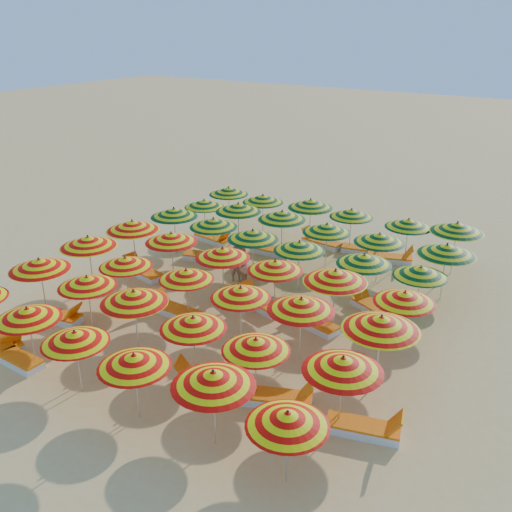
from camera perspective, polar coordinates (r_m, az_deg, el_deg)
name	(u,v)px	position (r m, az deg, el deg)	size (l,w,h in m)	color
ground	(248,305)	(19.08, -0.82, -4.93)	(120.00, 120.00, 0.00)	#DEAE63
umbrella_1	(27,314)	(16.28, -21.89, -5.38)	(2.25, 2.25, 1.86)	silver
umbrella_2	(75,337)	(14.87, -17.66, -7.75)	(2.13, 2.13, 1.79)	silver
umbrella_3	(134,361)	(13.53, -12.10, -10.20)	(2.24, 2.24, 1.83)	silver
umbrella_4	(213,379)	(12.47, -4.29, -12.14)	(2.32, 2.32, 1.97)	silver
umbrella_5	(287,419)	(11.62, 3.17, -15.97)	(1.92, 1.92, 1.81)	silver
umbrella_6	(39,264)	(18.95, -20.85, -0.79)	(2.11, 2.11, 2.01)	silver
umbrella_7	(87,282)	(17.62, -16.54, -2.48)	(2.03, 2.03, 1.86)	silver
umbrella_8	(134,297)	(16.05, -12.13, -4.00)	(2.44, 2.44, 2.01)	silver
umbrella_9	(193,323)	(14.79, -6.30, -6.64)	(1.93, 1.93, 1.85)	silver
umbrella_10	(256,345)	(13.88, -0.01, -8.85)	(2.14, 2.14, 1.80)	silver
umbrella_11	(343,364)	(13.05, 8.69, -10.65)	(2.03, 2.03, 1.97)	silver
umbrella_12	(88,242)	(20.21, -16.45, 1.39)	(2.54, 2.54, 2.07)	silver
umbrella_13	(125,262)	(18.78, -12.94, -0.58)	(1.92, 1.92, 1.82)	silver
umbrella_14	(186,275)	(17.57, -7.00, -1.86)	(1.99, 1.99, 1.81)	silver
umbrella_15	(241,292)	(16.25, -1.55, -3.67)	(2.16, 2.16, 1.86)	silver
umbrella_16	(301,304)	(15.41, 4.54, -4.84)	(2.40, 2.40, 1.97)	silver
umbrella_17	(381,323)	(14.59, 12.42, -6.58)	(2.33, 2.33, 2.09)	silver
umbrella_18	(132,225)	(21.37, -12.26, 3.00)	(2.38, 2.38, 2.08)	silver
umbrella_19	(171,238)	(20.21, -8.47, 1.83)	(1.98, 1.98, 1.97)	silver
umbrella_20	(223,253)	(18.77, -3.36, 0.30)	(1.89, 1.89, 1.94)	silver
umbrella_21	(275,266)	(17.91, 1.93, -0.99)	(2.02, 2.02, 1.88)	silver
umbrella_22	(335,276)	(16.99, 7.95, -1.99)	(2.04, 2.04, 2.06)	silver
umbrella_23	(405,297)	(16.51, 14.65, -4.01)	(2.03, 2.03, 1.85)	silver
umbrella_24	(174,212)	(22.82, -8.20, 4.33)	(2.44, 2.44, 1.98)	silver
umbrella_25	(213,223)	(21.62, -4.28, 3.34)	(1.91, 1.91, 1.93)	silver
umbrella_26	(253,235)	(20.31, -0.31, 2.15)	(2.06, 2.06, 1.95)	silver
umbrella_27	(299,246)	(19.48, 4.36, 1.00)	(2.31, 2.31, 1.89)	silver
umbrella_28	(364,259)	(18.65, 10.76, -0.32)	(1.87, 1.87, 1.91)	silver
umbrella_29	(421,272)	(18.36, 16.14, -1.51)	(2.26, 2.26, 1.81)	silver
umbrella_30	(204,203)	(24.39, -5.20, 5.27)	(1.94, 1.94, 1.79)	silver
umbrella_31	(238,208)	(23.11, -1.78, 4.86)	(2.12, 2.12, 2.01)	silver
umbrella_32	(282,215)	(22.13, 2.63, 4.09)	(2.09, 2.09, 2.04)	silver
umbrella_33	(327,228)	(21.21, 7.09, 2.78)	(1.85, 1.85, 1.91)	silver
umbrella_34	(380,238)	(20.54, 12.26, 1.77)	(2.14, 2.14, 1.92)	silver
umbrella_35	(447,250)	(19.77, 18.54, 0.61)	(2.47, 2.47, 2.06)	silver
umbrella_36	(229,191)	(25.85, -2.76, 6.53)	(2.24, 2.24, 1.88)	silver
umbrella_37	(263,199)	(24.66, 0.69, 5.76)	(2.07, 2.07, 1.89)	silver
umbrella_38	(311,204)	(23.65, 5.48, 5.23)	(2.33, 2.33, 2.03)	silver
umbrella_39	(352,213)	(23.14, 9.53, 4.24)	(1.96, 1.96, 1.86)	silver
umbrella_40	(409,223)	(22.40, 15.01, 3.18)	(2.35, 2.35, 1.88)	silver
umbrella_41	(457,227)	(21.97, 19.47, 2.71)	(2.26, 2.26, 2.07)	silver
lounger_0	(5,339)	(18.41, -23.82, -7.62)	(1.83, 1.03, 0.69)	white
lounger_1	(16,358)	(17.35, -22.85, -9.38)	(1.75, 0.63, 0.69)	white
lounger_2	(57,316)	(19.14, -19.24, -5.70)	(1.81, 0.88, 0.69)	white
lounger_3	(208,379)	(15.23, -4.82, -12.21)	(1.82, 1.23, 0.69)	white
lounger_4	(280,398)	(14.55, 2.39, -14.02)	(1.82, 1.21, 0.69)	white
lounger_5	(365,428)	(13.89, 10.83, -16.54)	(1.82, 1.02, 0.69)	white
lounger_6	(175,310)	(18.61, -8.07, -5.39)	(1.75, 0.62, 0.69)	white
lounger_7	(143,272)	(21.54, -11.25, -1.57)	(1.81, 0.88, 0.69)	white
lounger_8	(240,298)	(19.18, -1.63, -4.26)	(1.82, 1.25, 0.69)	white
lounger_9	(260,303)	(18.87, 0.38, -4.73)	(1.83, 1.07, 0.69)	white
lounger_10	(312,322)	(17.83, 5.67, -6.61)	(1.82, 0.99, 0.69)	white
lounger_11	(206,257)	(22.55, -5.00, -0.06)	(1.82, 1.02, 0.69)	white
lounger_12	(373,307)	(19.00, 11.65, -5.04)	(1.82, 1.24, 0.69)	white
lounger_13	(214,239)	(24.36, -4.27, 1.72)	(1.79, 0.78, 0.69)	white
lounger_14	(270,250)	(23.09, 1.43, 0.58)	(1.77, 0.69, 0.69)	white
lounger_15	(321,242)	(24.07, 6.52, 1.38)	(1.79, 0.78, 0.69)	white
lounger_16	(364,250)	(23.55, 10.75, 0.62)	(1.82, 0.96, 0.69)	white
lounger_17	(391,258)	(22.95, 13.34, -0.20)	(1.83, 1.14, 0.69)	white
beachgoer_b	(241,267)	(20.04, -1.54, -1.07)	(0.75, 0.58, 1.54)	tan
beachgoer_a	(236,263)	(20.52, -2.04, -0.72)	(0.51, 0.33, 1.39)	tan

